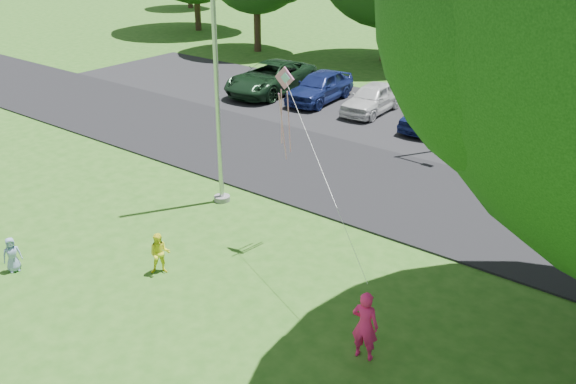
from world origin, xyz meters
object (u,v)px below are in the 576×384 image
Objects in this scene: child_yellow at (160,254)px; kite at (286,99)px; trash_can at (491,171)px; flagpole at (216,69)px; street_lamp at (448,67)px; child_blue at (12,255)px; woman at (365,325)px.

kite reaches higher than child_yellow.
child_yellow reaches higher than trash_can.
flagpole is at bearing 162.13° from kite.
street_lamp reaches higher than trash_can.
flagpole reaches higher than child_blue.
kite is at bearing -15.81° from flagpole.
woman is at bearing -81.82° from trash_can.
flagpole is 10.78× the size of child_blue.
flagpole reaches higher than trash_can.
flagpole reaches higher than kite.
street_lamp reaches higher than child_yellow.
street_lamp is at bearing 86.60° from kite.
kite reaches higher than woman.
flagpole is 7.42m from child_blue.
flagpole is 5.73m from child_yellow.
street_lamp is 5.84× the size of child_blue.
street_lamp is 4.08m from trash_can.
child_yellow is 4.97m from kite.
child_blue is (-8.75, -2.58, -0.31)m from woman.
trash_can is at bearing 23.81° from child_yellow.
flagpole is 1.85× the size of street_lamp.
flagpole is at bearing 8.71° from child_blue.
street_lamp is 1.17× the size of kite.
woman is (7.53, -3.73, -3.39)m from flagpole.
trash_can is 14.68m from child_blue.
kite reaches higher than child_blue.
flagpole is 9.58m from trash_can.
street_lamp is 3.51× the size of woman.
child_blue is at bearing -132.18° from kite.
flagpole is 6.47× the size of woman.
street_lamp is 12.63m from woman.
flagpole reaches higher than child_yellow.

